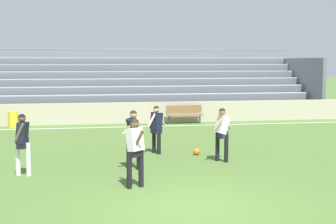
# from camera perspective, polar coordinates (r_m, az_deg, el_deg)

# --- Properties ---
(ground_plane) EXTENTS (160.00, 160.00, 0.00)m
(ground_plane) POSITION_cam_1_polar(r_m,az_deg,el_deg) (10.23, 2.66, -11.36)
(ground_plane) COLOR #4C6B30
(field_line_sideline) EXTENTS (44.00, 0.12, 0.01)m
(field_line_sideline) POSITION_cam_1_polar(r_m,az_deg,el_deg) (22.43, -4.20, -1.78)
(field_line_sideline) COLOR white
(field_line_sideline) RESTS_ON ground
(sideline_wall) EXTENTS (48.00, 0.16, 1.05)m
(sideline_wall) POSITION_cam_1_polar(r_m,az_deg,el_deg) (23.65, -4.51, -0.10)
(sideline_wall) COLOR beige
(sideline_wall) RESTS_ON ground
(bleacher_stand) EXTENTS (24.03, 5.87, 3.87)m
(bleacher_stand) POSITION_cam_1_polar(r_m,az_deg,el_deg) (27.26, -7.48, 3.22)
(bleacher_stand) COLOR #B2B2B7
(bleacher_stand) RESTS_ON ground
(bench_near_wall_gap) EXTENTS (1.80, 0.40, 0.90)m
(bench_near_wall_gap) POSITION_cam_1_polar(r_m,az_deg,el_deg) (23.52, 1.98, -0.07)
(bench_near_wall_gap) COLOR olive
(bench_near_wall_gap) RESTS_ON ground
(trash_bin) EXTENTS (0.46, 0.46, 0.79)m
(trash_bin) POSITION_cam_1_polar(r_m,az_deg,el_deg) (23.10, -18.19, -0.86)
(trash_bin) COLOR yellow
(trash_bin) RESTS_ON ground
(player_dark_wide_left) EXTENTS (0.69, 0.48, 1.61)m
(player_dark_wide_left) POSITION_cam_1_polar(r_m,az_deg,el_deg) (15.77, -1.41, -1.62)
(player_dark_wide_left) COLOR black
(player_dark_wide_left) RESTS_ON ground
(player_white_pressing_high) EXTENTS (0.70, 0.48, 1.66)m
(player_white_pressing_high) POSITION_cam_1_polar(r_m,az_deg,el_deg) (14.57, 6.54, -2.15)
(player_white_pressing_high) COLOR black
(player_white_pressing_high) RESTS_ON ground
(player_dark_dropping_back) EXTENTS (0.71, 0.47, 1.70)m
(player_dark_dropping_back) POSITION_cam_1_polar(r_m,az_deg,el_deg) (13.51, -4.18, -2.67)
(player_dark_dropping_back) COLOR black
(player_dark_dropping_back) RESTS_ON ground
(player_white_challenging) EXTENTS (0.48, 0.69, 1.70)m
(player_white_challenging) POSITION_cam_1_polar(r_m,az_deg,el_deg) (11.49, -4.01, -4.19)
(player_white_challenging) COLOR black
(player_white_challenging) RESTS_ON ground
(player_dark_on_ball) EXTENTS (0.41, 0.53, 1.68)m
(player_dark_on_ball) POSITION_cam_1_polar(r_m,az_deg,el_deg) (13.27, -17.16, -3.13)
(player_dark_on_ball) COLOR white
(player_dark_on_ball) RESTS_ON ground
(soccer_ball) EXTENTS (0.22, 0.22, 0.22)m
(soccer_ball) POSITION_cam_1_polar(r_m,az_deg,el_deg) (15.66, 3.47, -4.80)
(soccer_ball) COLOR orange
(soccer_ball) RESTS_ON ground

